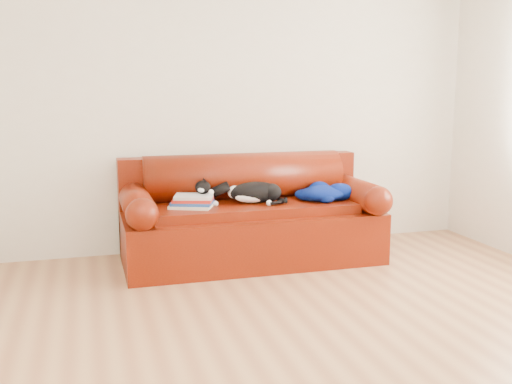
{
  "coord_description": "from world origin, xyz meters",
  "views": [
    {
      "loc": [
        -1.29,
        -3.17,
        1.44
      ],
      "look_at": [
        0.02,
        1.35,
        0.61
      ],
      "focal_mm": 42.0,
      "sensor_mm": 36.0,
      "label": 1
    }
  ],
  "objects_px": {
    "book_stack": "(193,201)",
    "sofa_base": "(251,233)",
    "cat": "(254,193)",
    "blanket": "(324,192)"
  },
  "relations": [
    {
      "from": "sofa_base",
      "to": "cat",
      "type": "height_order",
      "value": "cat"
    },
    {
      "from": "book_stack",
      "to": "cat",
      "type": "bearing_deg",
      "value": 3.85
    },
    {
      "from": "sofa_base",
      "to": "cat",
      "type": "bearing_deg",
      "value": -73.18
    },
    {
      "from": "sofa_base",
      "to": "blanket",
      "type": "xyz_separation_m",
      "value": [
        0.61,
        -0.07,
        0.33
      ]
    },
    {
      "from": "book_stack",
      "to": "sofa_base",
      "type": "bearing_deg",
      "value": 9.08
    },
    {
      "from": "sofa_base",
      "to": "book_stack",
      "type": "distance_m",
      "value": 0.6
    },
    {
      "from": "sofa_base",
      "to": "book_stack",
      "type": "xyz_separation_m",
      "value": [
        -0.5,
        -0.08,
        0.31
      ]
    },
    {
      "from": "book_stack",
      "to": "cat",
      "type": "height_order",
      "value": "cat"
    },
    {
      "from": "book_stack",
      "to": "blanket",
      "type": "bearing_deg",
      "value": 0.36
    },
    {
      "from": "book_stack",
      "to": "blanket",
      "type": "height_order",
      "value": "blanket"
    }
  ]
}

